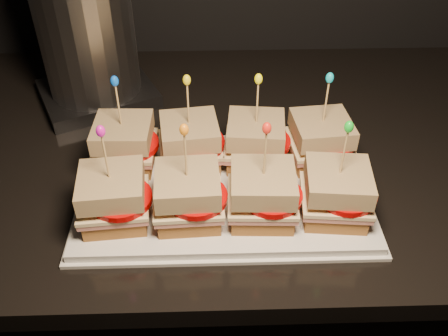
{
  "coord_description": "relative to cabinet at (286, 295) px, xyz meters",
  "views": [
    {
      "loc": [
        0.36,
        0.92,
        1.43
      ],
      "look_at": [
        0.38,
        1.5,
        0.95
      ],
      "focal_mm": 40.0,
      "sensor_mm": 36.0,
      "label": 1
    }
  ],
  "objects": [
    {
      "name": "cabinet",
      "position": [
        0.0,
        0.0,
        0.0
      ],
      "size": [
        2.57,
        0.68,
        0.86
      ],
      "primitive_type": "cube",
      "color": "black",
      "rests_on": "ground"
    },
    {
      "name": "granite_slab",
      "position": [
        0.0,
        0.0,
        0.45
      ],
      "size": [
        2.61,
        0.72,
        0.03
      ],
      "primitive_type": "cube",
      "color": "black",
      "rests_on": "cabinet"
    },
    {
      "name": "platter",
      "position": [
        -0.15,
        -0.15,
        0.48
      ],
      "size": [
        0.44,
        0.27,
        0.02
      ],
      "primitive_type": "cube",
      "color": "silver",
      "rests_on": "granite_slab"
    },
    {
      "name": "platter_rim",
      "position": [
        -0.15,
        -0.15,
        0.47
      ],
      "size": [
        0.45,
        0.28,
        0.01
      ],
      "primitive_type": "cube",
      "color": "silver",
      "rests_on": "granite_slab"
    },
    {
      "name": "sandwich_0_bread_bot",
      "position": [
        -0.31,
        -0.09,
        0.5
      ],
      "size": [
        0.09,
        0.09,
        0.02
      ],
      "primitive_type": "cube",
      "rotation": [
        0.0,
        0.0,
        -0.03
      ],
      "color": "brown",
      "rests_on": "platter"
    },
    {
      "name": "sandwich_0_ham",
      "position": [
        -0.31,
        -0.09,
        0.51
      ],
      "size": [
        0.1,
        0.09,
        0.01
      ],
      "primitive_type": "cube",
      "rotation": [
        0.0,
        0.0,
        -0.03
      ],
      "color": "#B35A50",
      "rests_on": "sandwich_0_bread_bot"
    },
    {
      "name": "sandwich_0_cheese",
      "position": [
        -0.31,
        -0.09,
        0.52
      ],
      "size": [
        0.1,
        0.1,
        0.01
      ],
      "primitive_type": "cube",
      "rotation": [
        0.0,
        0.0,
        -0.03
      ],
      "color": "beige",
      "rests_on": "sandwich_0_ham"
    },
    {
      "name": "sandwich_0_tomato",
      "position": [
        -0.3,
        -0.09,
        0.53
      ],
      "size": [
        0.09,
        0.09,
        0.01
      ],
      "primitive_type": "cylinder",
      "color": "#B20403",
      "rests_on": "sandwich_0_cheese"
    },
    {
      "name": "sandwich_0_bread_top",
      "position": [
        -0.31,
        -0.09,
        0.55
      ],
      "size": [
        0.09,
        0.09,
        0.03
      ],
      "primitive_type": "cube",
      "rotation": [
        0.0,
        0.0,
        -0.03
      ],
      "color": "#562F14",
      "rests_on": "sandwich_0_tomato"
    },
    {
      "name": "sandwich_0_pick",
      "position": [
        -0.31,
        -0.09,
        0.59
      ],
      "size": [
        0.0,
        0.0,
        0.09
      ],
      "primitive_type": "cylinder",
      "color": "tan",
      "rests_on": "sandwich_0_bread_top"
    },
    {
      "name": "sandwich_0_frill",
      "position": [
        -0.31,
        -0.09,
        0.64
      ],
      "size": [
        0.01,
        0.01,
        0.02
      ],
      "primitive_type": "ellipsoid",
      "color": "blue",
      "rests_on": "sandwich_0_pick"
    },
    {
      "name": "sandwich_1_bread_bot",
      "position": [
        -0.21,
        -0.09,
        0.5
      ],
      "size": [
        0.1,
        0.1,
        0.02
      ],
      "primitive_type": "cube",
      "rotation": [
        0.0,
        0.0,
        0.12
      ],
      "color": "brown",
      "rests_on": "platter"
    },
    {
      "name": "sandwich_1_ham",
      "position": [
        -0.21,
        -0.09,
        0.51
      ],
      "size": [
        0.11,
        0.1,
        0.01
      ],
      "primitive_type": "cube",
      "rotation": [
        0.0,
        0.0,
        0.12
      ],
      "color": "#B35A50",
      "rests_on": "sandwich_1_bread_bot"
    },
    {
      "name": "sandwich_1_cheese",
      "position": [
        -0.21,
        -0.09,
        0.52
      ],
      "size": [
        0.11,
        0.1,
        0.01
      ],
      "primitive_type": "cube",
      "rotation": [
        0.0,
        0.0,
        0.12
      ],
      "color": "beige",
      "rests_on": "sandwich_1_ham"
    },
    {
      "name": "sandwich_1_tomato",
      "position": [
        -0.19,
        -0.09,
        0.53
      ],
      "size": [
        0.09,
        0.09,
        0.01
      ],
      "primitive_type": "cylinder",
      "color": "#B20403",
      "rests_on": "sandwich_1_cheese"
    },
    {
      "name": "sandwich_1_bread_top",
      "position": [
        -0.21,
        -0.09,
        0.55
      ],
      "size": [
        0.1,
        0.1,
        0.03
      ],
      "primitive_type": "cube",
      "rotation": [
        0.0,
        0.0,
        0.12
      ],
      "color": "#562F14",
      "rests_on": "sandwich_1_tomato"
    },
    {
      "name": "sandwich_1_pick",
      "position": [
        -0.21,
        -0.09,
        0.59
      ],
      "size": [
        0.0,
        0.0,
        0.09
      ],
      "primitive_type": "cylinder",
      "color": "tan",
      "rests_on": "sandwich_1_bread_top"
    },
    {
      "name": "sandwich_1_frill",
      "position": [
        -0.21,
        -0.09,
        0.64
      ],
      "size": [
        0.01,
        0.01,
        0.02
      ],
      "primitive_type": "ellipsoid",
      "color": "yellow",
      "rests_on": "sandwich_1_pick"
    },
    {
      "name": "sandwich_2_bread_bot",
      "position": [
        -0.1,
        -0.09,
        0.5
      ],
      "size": [
        0.09,
        0.09,
        0.02
      ],
      "primitive_type": "cube",
      "rotation": [
        0.0,
        0.0,
        -0.1
      ],
      "color": "brown",
      "rests_on": "platter"
    },
    {
      "name": "sandwich_2_ham",
      "position": [
        -0.1,
        -0.09,
        0.51
      ],
      "size": [
        0.1,
        0.1,
        0.01
      ],
      "primitive_type": "cube",
      "rotation": [
        0.0,
        0.0,
        -0.1
      ],
      "color": "#B35A50",
      "rests_on": "sandwich_2_bread_bot"
    },
    {
      "name": "sandwich_2_cheese",
      "position": [
        -0.1,
        -0.09,
        0.52
      ],
      "size": [
        0.11,
        0.1,
        0.01
      ],
      "primitive_type": "cube",
      "rotation": [
        0.0,
        0.0,
        -0.1
      ],
      "color": "beige",
      "rests_on": "sandwich_2_ham"
    },
    {
      "name": "sandwich_2_tomato",
      "position": [
        -0.09,
        -0.09,
        0.53
      ],
      "size": [
        0.09,
        0.09,
        0.01
      ],
      "primitive_type": "cylinder",
      "color": "#B20403",
      "rests_on": "sandwich_2_cheese"
    },
    {
      "name": "sandwich_2_bread_top",
      "position": [
        -0.1,
        -0.09,
        0.55
      ],
      "size": [
        0.1,
        0.1,
        0.03
      ],
      "primitive_type": "cube",
      "rotation": [
        0.0,
        0.0,
        -0.1
      ],
      "color": "#562F14",
      "rests_on": "sandwich_2_tomato"
    },
    {
      "name": "sandwich_2_pick",
      "position": [
        -0.1,
        -0.09,
        0.59
      ],
      "size": [
        0.0,
        0.0,
        0.09
      ],
      "primitive_type": "cylinder",
      "color": "tan",
      "rests_on": "sandwich_2_bread_top"
    },
    {
      "name": "sandwich_2_frill",
      "position": [
        -0.1,
        -0.09,
        0.64
      ],
      "size": [
        0.01,
        0.01,
        0.02
      ],
      "primitive_type": "ellipsoid",
      "color": "#FCF70C",
      "rests_on": "sandwich_2_pick"
    },
    {
      "name": "sandwich_3_bread_bot",
      "position": [
        0.0,
        -0.09,
        0.5
      ],
      "size": [
        0.09,
        0.09,
        0.02
      ],
      "primitive_type": "cube",
      "rotation": [
        0.0,
        0.0,
        0.1
      ],
      "color": "brown",
      "rests_on": "platter"
    },
    {
      "name": "sandwich_3_ham",
      "position": [
        0.0,
        -0.09,
        0.51
      ],
      "size": [
        0.1,
        0.1,
        0.01
      ],
      "primitive_type": "cube",
      "rotation": [
        0.0,
        0.0,
        0.1
      ],
      "color": "#B35A50",
      "rests_on": "sandwich_3_bread_bot"
    },
    {
      "name": "sandwich_3_cheese",
      "position": [
        0.0,
        -0.09,
        0.52
      ],
      "size": [
        0.11,
        0.1,
        0.01
      ],
      "primitive_type": "cube",
      "rotation": [
        0.0,
        0.0,
        0.1
      ],
      "color": "beige",
      "rests_on": "sandwich_3_ham"
    },
    {
      "name": "sandwich_3_tomato",
      "position": [
        0.01,
        -0.09,
        0.53
      ],
      "size": [
        0.09,
        0.09,
        0.01
      ],
      "primitive_type": "cylinder",
      "color": "#B20403",
      "rests_on": "sandwich_3_cheese"
    },
    {
      "name": "sandwich_3_bread_top",
      "position": [
        0.0,
        -0.09,
        0.55
      ],
      "size": [
        0.1,
        0.1,
        0.03
      ],
      "primitive_type": "cube",
      "rotation": [
        0.0,
        0.0,
        0.1
      ],
      "color": "#562F14",
      "rests_on": "sandwich_3_tomato"
    },
    {
      "name": "sandwich_3_pick",
      "position": [
        0.0,
        -0.09,
        0.59
      ],
      "size": [
        0.0,
        0.0,
        0.09
      ],
      "primitive_type": "cylinder",
      "color": "tan",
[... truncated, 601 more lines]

